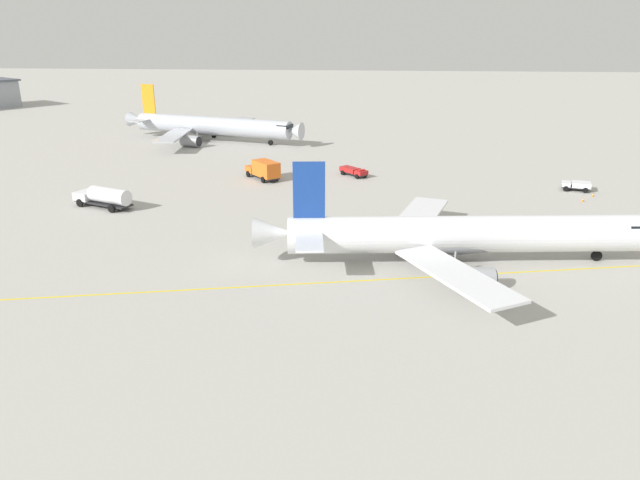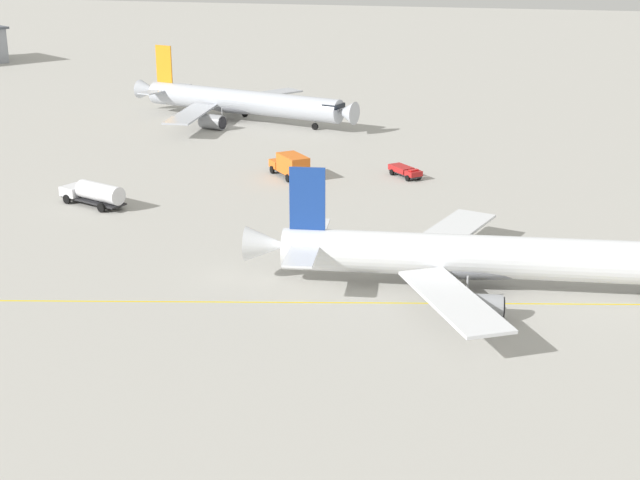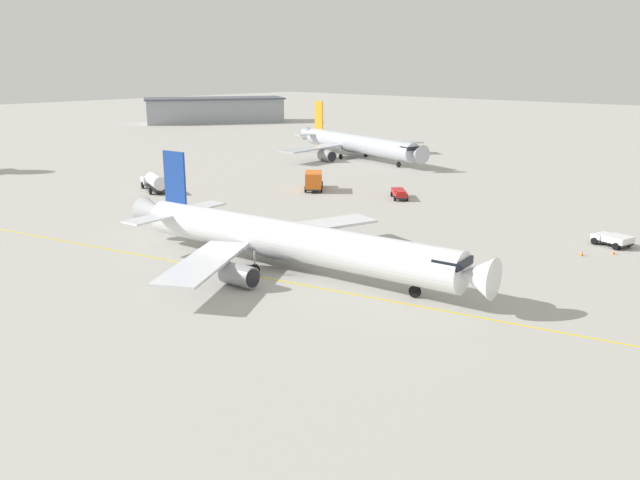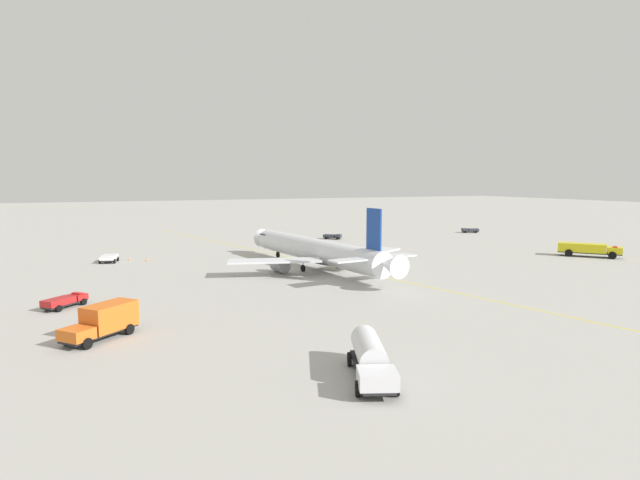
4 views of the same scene
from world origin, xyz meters
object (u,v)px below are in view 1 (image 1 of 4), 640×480
Objects in this scene: safety_cone_mid at (593,195)px; airliner_secondary at (210,127)px; airliner_main at (461,236)px; ops_pickup_truck at (353,171)px; pushback_tug_truck at (577,185)px; safety_cone_near at (583,200)px; fuel_tanker_truck at (104,197)px; catering_truck_truck at (264,169)px.

airliner_secondary is at bearing -119.94° from safety_cone_mid.
airliner_secondary is (-66.38, -44.74, 0.20)m from airliner_main.
airliner_main is at bearing -25.58° from ops_pickup_truck.
safety_cone_mid is at bearing 125.70° from pushback_tug_truck.
safety_cone_near and safety_cone_mid have the same top height.
airliner_main is 37.67m from pushback_tug_truck.
pushback_tug_truck is at bearing -12.55° from airliner_secondary.
airliner_main is 80.05m from airliner_secondary.
airliner_secondary is 9.26× the size of pushback_tug_truck.
fuel_tanker_truck is at bearing -101.09° from ops_pickup_truck.
ops_pickup_truck is 34.36m from pushback_tug_truck.
fuel_tanker_truck is 68.46m from pushback_tug_truck.
catering_truck_truck is at bearing -100.20° from safety_cone_near.
ops_pickup_truck is at bearing -115.85° from catering_truck_truck.
fuel_tanker_truck is 2.00× the size of pushback_tug_truck.
safety_cone_mid is (-2.89, 2.32, 0.00)m from safety_cone_near.
airliner_secondary reaches higher than safety_cone_near.
catering_truck_truck reaches higher than safety_cone_mid.
safety_cone_mid is at bearing 43.95° from airliner_main.
pushback_tug_truck is at bearing 48.73° from airliner_main.
airliner_main is 6.01× the size of catering_truck_truck.
catering_truck_truck is 14.77m from ops_pickup_truck.
airliner_main reaches higher than catering_truck_truck.
airliner_main is 35.76m from safety_cone_mid.
catering_truck_truck is at bearing -114.77° from fuel_tanker_truck.
safety_cone_near is at bearing -150.34° from fuel_tanker_truck.
airliner_main is at bearing -40.39° from airliner_secondary.
fuel_tanker_truck is 39.25m from ops_pickup_truck.
ops_pickup_truck reaches higher than pushback_tug_truck.
pushback_tug_truck is at bearing -145.25° from fuel_tanker_truck.
ops_pickup_truck is at bearing -110.50° from safety_cone_near.
ops_pickup_truck is at bearing -26.77° from airliner_secondary.
safety_cone_mid is at bearing 141.33° from safety_cone_near.
fuel_tanker_truck is 66.29m from safety_cone_near.
catering_truck_truck is 47.81m from safety_cone_near.
catering_truck_truck is at bearing 122.15° from airliner_main.
airliner_secondary reaches higher than airliner_main.
ops_pickup_truck reaches higher than safety_cone_mid.
safety_cone_near is 3.71m from safety_cone_mid.
airliner_secondary is 76.07× the size of safety_cone_near.
fuel_tanker_truck is at bearing -79.89° from safety_cone_mid.
catering_truck_truck is at bearing -119.35° from ops_pickup_truck.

